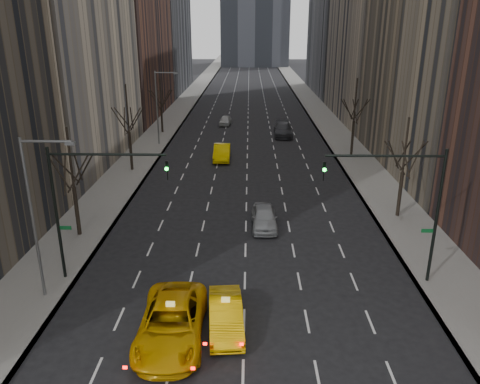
{
  "coord_description": "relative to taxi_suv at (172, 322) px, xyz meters",
  "views": [
    {
      "loc": [
        0.2,
        -12.5,
        14.44
      ],
      "look_at": [
        -0.41,
        17.9,
        3.5
      ],
      "focal_mm": 35.0,
      "sensor_mm": 36.0,
      "label": 1
    }
  ],
  "objects": [
    {
      "name": "silver_sedan_ahead",
      "position": [
        4.84,
        13.41,
        -0.13
      ],
      "size": [
        1.99,
        4.71,
        1.59
      ],
      "primitive_type": "imported",
      "rotation": [
        0.0,
        0.0,
        0.02
      ],
      "color": "#94979B",
      "rests_on": "ground"
    },
    {
      "name": "taxi_sedan",
      "position": [
        2.57,
        0.89,
        -0.15
      ],
      "size": [
        2.05,
        4.83,
        1.55
      ],
      "primitive_type": "imported",
      "rotation": [
        0.0,
        0.0,
        0.09
      ],
      "color": "#FFBE05",
      "rests_on": "ground"
    },
    {
      "name": "tree_lw_d",
      "position": [
        -8.53,
        45.56,
        2.64
      ],
      "size": [
        3.36,
        3.5,
        7.36
      ],
      "color": "black",
      "rests_on": "ground"
    },
    {
      "name": "sidewalk_right",
      "position": [
        15.72,
        63.56,
        -0.85
      ],
      "size": [
        4.5,
        320.0,
        0.15
      ],
      "primitive_type": "cube",
      "color": "slate",
      "rests_on": "ground"
    },
    {
      "name": "tree_rw_c",
      "position": [
        15.47,
        33.56,
        3.11
      ],
      "size": [
        3.36,
        3.5,
        8.74
      ],
      "color": "black",
      "rests_on": "ground"
    },
    {
      "name": "traffic_mast_left",
      "position": [
        -5.63,
        5.55,
        4.56
      ],
      "size": [
        6.69,
        0.39,
        8.0
      ],
      "color": "black",
      "rests_on": "ground"
    },
    {
      "name": "streetlight_far",
      "position": [
        -7.36,
        38.56,
        4.69
      ],
      "size": [
        2.83,
        0.22,
        9.0
      ],
      "color": "slate",
      "rests_on": "ground"
    },
    {
      "name": "tree_lw_c",
      "position": [
        -8.53,
        27.56,
        3.11
      ],
      "size": [
        3.36,
        3.5,
        8.74
      ],
      "color": "black",
      "rests_on": "ground"
    },
    {
      "name": "far_taxi",
      "position": [
        0.63,
        31.98,
        -0.07
      ],
      "size": [
        1.87,
        5.21,
        1.71
      ],
      "primitive_type": "imported",
      "rotation": [
        0.0,
        0.0,
        0.01
      ],
      "color": "yellow",
      "rests_on": "ground"
    },
    {
      "name": "tree_rw_b",
      "position": [
        15.47,
        15.56,
        2.79
      ],
      "size": [
        3.36,
        3.5,
        7.82
      ],
      "color": "black",
      "rests_on": "ground"
    },
    {
      "name": "streetlight_near",
      "position": [
        -7.36,
        3.56,
        4.69
      ],
      "size": [
        2.83,
        0.22,
        9.0
      ],
      "color": "slate",
      "rests_on": "ground"
    },
    {
      "name": "tree_lw_b",
      "position": [
        -8.53,
        11.56,
        2.79
      ],
      "size": [
        3.36,
        3.5,
        7.82
      ],
      "color": "black",
      "rests_on": "ground"
    },
    {
      "name": "traffic_mast_right",
      "position": [
        12.58,
        5.55,
        4.56
      ],
      "size": [
        6.69,
        0.39,
        8.0
      ],
      "color": "black",
      "rests_on": "ground"
    },
    {
      "name": "far_suv_grey",
      "position": [
        8.29,
        44.02,
        -0.05
      ],
      "size": [
        2.63,
        6.11,
        1.75
      ],
      "primitive_type": "imported",
      "rotation": [
        0.0,
        0.0,
        -0.03
      ],
      "color": "#2D2E32",
      "rests_on": "ground"
    },
    {
      "name": "taxi_suv",
      "position": [
        0.0,
        0.0,
        0.0
      ],
      "size": [
        3.23,
        6.73,
        1.85
      ],
      "primitive_type": "imported",
      "rotation": [
        0.0,
        0.0,
        0.02
      ],
      "color": "#DE9E04",
      "rests_on": "ground"
    },
    {
      "name": "far_car_white",
      "position": [
        0.05,
        51.33,
        -0.24
      ],
      "size": [
        1.96,
        4.13,
        1.36
      ],
      "primitive_type": "imported",
      "rotation": [
        0.0,
        0.0,
        -0.09
      ],
      "color": "silver",
      "rests_on": "ground"
    },
    {
      "name": "sidewalk_left",
      "position": [
        -8.78,
        63.56,
        -0.85
      ],
      "size": [
        4.5,
        320.0,
        0.15
      ],
      "primitive_type": "cube",
      "color": "slate",
      "rests_on": "ground"
    }
  ]
}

